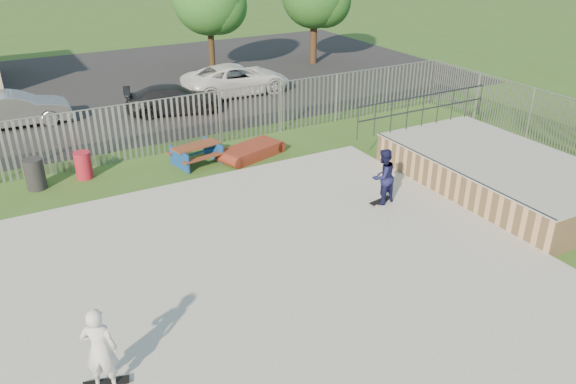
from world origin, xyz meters
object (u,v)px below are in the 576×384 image
picnic_table (197,154)px  trash_bin_red (83,165)px  trash_bin_grey (35,174)px  car_white (237,79)px  skater_navy (383,177)px  skater_white (100,349)px  car_silver (15,109)px  car_dark (174,99)px  funbox (252,151)px

picnic_table → trash_bin_red: bearing=159.7°
trash_bin_red → trash_bin_grey: trash_bin_grey is taller
car_white → skater_navy: (-1.27, -12.97, 0.24)m
skater_white → car_white: bearing=-94.7°
picnic_table → skater_white: bearing=-129.9°
car_silver → car_dark: bearing=-100.2°
funbox → skater_navy: 5.65m
picnic_table → trash_bin_grey: 5.13m
car_white → funbox: bearing=159.7°
car_white → skater_navy: skater_navy is taller
car_white → car_dark: bearing=111.8°
trash_bin_grey → car_dark: bearing=40.2°
car_silver → skater_navy: skater_navy is taller
funbox → trash_bin_grey: bearing=155.0°
trash_bin_red → skater_navy: bearing=-41.6°
car_white → skater_white: 19.15m
skater_navy → trash_bin_grey: bearing=-45.8°
trash_bin_red → skater_white: 9.88m
funbox → trash_bin_red: bearing=152.0°
car_silver → car_white: size_ratio=0.82×
funbox → skater_white: 11.27m
trash_bin_grey → skater_white: skater_white is taller
funbox → trash_bin_grey: size_ratio=2.31×
trash_bin_grey → skater_white: size_ratio=0.60×
trash_bin_red → car_dark: bearing=47.2°
trash_bin_grey → car_dark: size_ratio=0.24×
funbox → skater_navy: bearing=-91.1°
funbox → trash_bin_grey: (-7.01, 0.89, 0.29)m
trash_bin_red → skater_white: (-1.51, -9.75, 0.53)m
car_white → skater_navy: size_ratio=3.11×
car_dark → car_white: size_ratio=0.80×
trash_bin_grey → car_white: car_white is taller
car_silver → car_dark: (6.19, -1.43, -0.09)m
trash_bin_red → skater_navy: size_ratio=0.54×
car_silver → skater_white: size_ratio=2.54×
skater_navy → trash_bin_red: bearing=-51.5°
funbox → skater_navy: skater_navy is taller
picnic_table → car_white: 8.69m
skater_navy → car_white: bearing=-105.5°
trash_bin_grey → skater_navy: bearing=-35.9°
picnic_table → skater_navy: skater_navy is taller
picnic_table → trash_bin_grey: bearing=163.8°
car_silver → skater_white: bearing=-177.7°
car_white → skater_white: (-9.94, -16.37, 0.24)m
car_white → skater_white: size_ratio=3.11×
picnic_table → car_silver: car_silver is taller
trash_bin_red → trash_bin_grey: size_ratio=0.90×
trash_bin_red → trash_bin_grey: (-1.47, -0.11, 0.05)m
picnic_table → car_white: bearing=46.0°
car_silver → car_white: 9.79m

